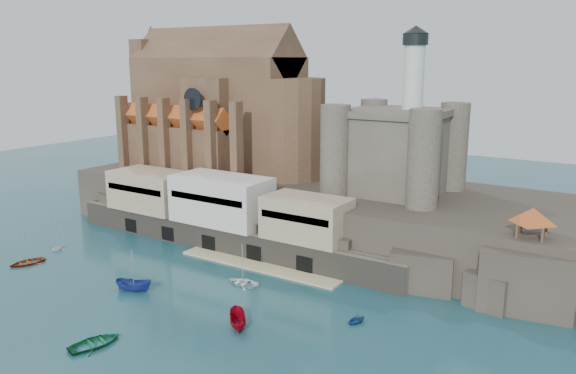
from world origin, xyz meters
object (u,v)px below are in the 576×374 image
Objects in this scene: castle_keep at (396,147)px; boat_2 at (134,291)px; church at (223,114)px; pavilion at (533,218)px; boat_0 at (27,264)px.

castle_keep is 50.92m from boat_2.
church is 68.65m from pavilion.
boat_2 is at bearing -68.74° from church.
boat_0 is at bearing -99.66° from church.
church reaches higher than castle_keep.
pavilion is at bearing 35.34° from boat_0.
church is 8.23× the size of boat_0.
church is at bearing 1.81° from boat_2.
pavilion reaches higher than boat_0.
church is 8.18× the size of boat_2.
church is at bearing 178.89° from castle_keep.
pavilion reaches higher than boat_2.
church is 49.59m from boat_0.
pavilion is (66.13, -15.85, -9.40)m from church.
pavilion is 1.11× the size of boat_2.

